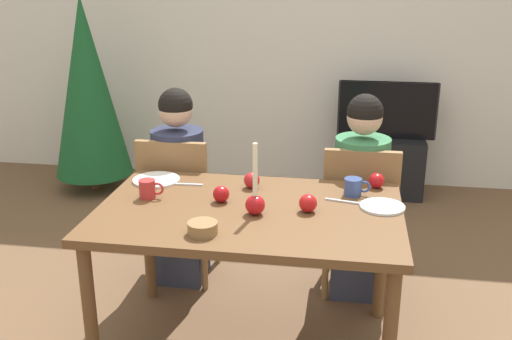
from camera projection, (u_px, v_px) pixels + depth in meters
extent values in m
cube|color=silver|center=(301.00, 30.00, 4.98)|extent=(6.40, 0.10, 2.60)
cube|color=brown|center=(249.00, 213.00, 2.74)|extent=(1.40, 0.90, 0.04)
cylinder|color=brown|center=(90.00, 317.00, 2.59)|extent=(0.06, 0.06, 0.71)
cylinder|color=brown|center=(149.00, 240.00, 3.32)|extent=(0.06, 0.06, 0.71)
cylinder|color=brown|center=(381.00, 257.00, 3.13)|extent=(0.06, 0.06, 0.71)
cube|color=olive|center=(183.00, 209.00, 3.56)|extent=(0.40, 0.40, 0.04)
cube|color=olive|center=(172.00, 180.00, 3.31)|extent=(0.40, 0.04, 0.45)
cylinder|color=olive|center=(217.00, 233.00, 3.77)|extent=(0.04, 0.04, 0.41)
cylinder|color=olive|center=(166.00, 229.00, 3.82)|extent=(0.04, 0.04, 0.41)
cylinder|color=olive|center=(204.00, 257.00, 3.45)|extent=(0.04, 0.04, 0.41)
cylinder|color=olive|center=(148.00, 253.00, 3.50)|extent=(0.04, 0.04, 0.41)
cube|color=olive|center=(358.00, 220.00, 3.40)|extent=(0.40, 0.40, 0.04)
cube|color=olive|center=(361.00, 191.00, 3.16)|extent=(0.40, 0.04, 0.45)
cylinder|color=olive|center=(384.00, 244.00, 3.61)|extent=(0.04, 0.04, 0.41)
cylinder|color=olive|center=(328.00, 241.00, 3.66)|extent=(0.04, 0.04, 0.41)
cylinder|color=olive|center=(387.00, 271.00, 3.29)|extent=(0.04, 0.04, 0.41)
cylinder|color=olive|center=(326.00, 267.00, 3.34)|extent=(0.04, 0.04, 0.41)
cube|color=#33384C|center=(182.00, 243.00, 3.58)|extent=(0.28, 0.28, 0.45)
cylinder|color=#282D47|center=(178.00, 170.00, 3.43)|extent=(0.30, 0.30, 0.48)
sphere|color=tan|center=(176.00, 110.00, 3.31)|extent=(0.19, 0.19, 0.19)
sphere|color=black|center=(175.00, 105.00, 3.30)|extent=(0.19, 0.19, 0.19)
cube|color=#33384C|center=(356.00, 256.00, 3.42)|extent=(0.28, 0.28, 0.45)
cylinder|color=#387A4C|center=(361.00, 180.00, 3.27)|extent=(0.30, 0.30, 0.48)
sphere|color=tan|center=(365.00, 117.00, 3.16)|extent=(0.19, 0.19, 0.19)
sphere|color=black|center=(365.00, 112.00, 3.15)|extent=(0.19, 0.19, 0.19)
cube|color=black|center=(383.00, 165.00, 4.94)|extent=(0.64, 0.40, 0.48)
cube|color=black|center=(387.00, 110.00, 4.79)|extent=(0.79, 0.04, 0.46)
cube|color=black|center=(387.00, 110.00, 4.78)|extent=(0.76, 0.05, 0.46)
cylinder|color=brown|center=(96.00, 180.00, 5.09)|extent=(0.08, 0.08, 0.14)
cone|color=#195628|center=(88.00, 87.00, 4.83)|extent=(0.63, 0.63, 1.47)
sphere|color=red|center=(255.00, 205.00, 2.66)|extent=(0.09, 0.09, 0.09)
cylinder|color=#EFE5C6|center=(255.00, 170.00, 2.60)|extent=(0.02, 0.02, 0.24)
cylinder|color=white|center=(156.00, 180.00, 3.08)|extent=(0.24, 0.24, 0.01)
cylinder|color=silver|center=(382.00, 207.00, 2.74)|extent=(0.21, 0.21, 0.01)
cylinder|color=#B72D2D|center=(147.00, 189.00, 2.85)|extent=(0.08, 0.08, 0.09)
torus|color=#B72D2D|center=(158.00, 189.00, 2.84)|extent=(0.06, 0.01, 0.06)
cylinder|color=#33477F|center=(353.00, 187.00, 2.88)|extent=(0.09, 0.09, 0.09)
torus|color=#33477F|center=(364.00, 187.00, 2.87)|extent=(0.06, 0.01, 0.06)
cube|color=silver|center=(185.00, 184.00, 3.03)|extent=(0.18, 0.02, 0.01)
cube|color=silver|center=(344.00, 201.00, 2.81)|extent=(0.18, 0.05, 0.01)
cylinder|color=olive|center=(203.00, 228.00, 2.47)|extent=(0.13, 0.13, 0.05)
sphere|color=red|center=(252.00, 180.00, 2.98)|extent=(0.08, 0.08, 0.08)
sphere|color=red|center=(308.00, 203.00, 2.68)|extent=(0.08, 0.08, 0.08)
sphere|color=red|center=(377.00, 181.00, 2.98)|extent=(0.08, 0.08, 0.08)
sphere|color=#AE1115|center=(221.00, 194.00, 2.80)|extent=(0.08, 0.08, 0.08)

